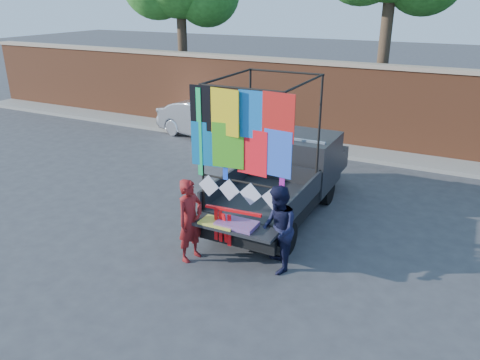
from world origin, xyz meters
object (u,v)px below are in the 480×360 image
at_px(woman, 190,220).
at_px(man, 278,230).
at_px(pickup_truck, 289,174).
at_px(sedan, 208,120).

distance_m(woman, man, 1.57).
height_order(woman, man, man).
xyz_separation_m(pickup_truck, woman, (-0.74, -2.91, -0.01)).
bearing_deg(man, sedan, -172.73).
bearing_deg(sedan, man, -129.66).
distance_m(pickup_truck, sedan, 5.92).
relative_size(sedan, man, 2.39).
xyz_separation_m(pickup_truck, man, (0.78, -2.55, -0.01)).
bearing_deg(man, pickup_truck, 165.58).
relative_size(woman, man, 0.99).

